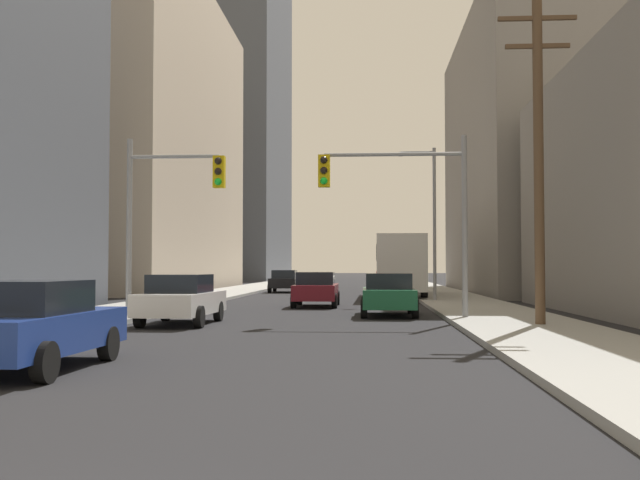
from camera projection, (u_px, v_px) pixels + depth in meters
name	position (u px, v px, depth m)	size (l,w,h in m)	color
sidewalk_left	(243.00, 289.00, 53.76)	(3.84, 160.00, 0.15)	#9E9E99
sidewalk_right	(429.00, 290.00, 52.87)	(3.84, 160.00, 0.15)	#9E9E99
city_bus	(399.00, 264.00, 41.44)	(2.68, 11.53, 3.40)	silver
sedan_blue	(30.00, 325.00, 12.30)	(1.95, 4.26, 1.52)	navy
sedan_white	(181.00, 299.00, 22.19)	(1.96, 4.27, 1.52)	white
sedan_green	(388.00, 294.00, 26.01)	(1.95, 4.20, 1.52)	#195938
sedan_maroon	(316.00, 289.00, 32.05)	(1.95, 4.20, 1.52)	maroon
sedan_black	(285.00, 281.00, 50.12)	(1.95, 4.21, 1.52)	black
traffic_signal_near_left	(170.00, 198.00, 24.11)	(3.29, 0.44, 6.00)	gray
traffic_signal_near_right	(399.00, 194.00, 23.62)	(4.81, 0.44, 6.00)	gray
utility_pole_right	(539.00, 152.00, 20.57)	(2.20, 0.28, 9.41)	brown
street_lamp_right	(428.00, 210.00, 35.20)	(1.98, 0.32, 7.50)	gray
building_left_mid_office	(55.00, 141.00, 56.80)	(24.42, 29.69, 23.05)	#B7A893
building_left_far_tower	(195.00, 55.00, 98.19)	(23.32, 27.64, 60.56)	#4C515B
building_right_mid_block	(627.00, 157.00, 49.69)	(21.91, 25.28, 18.51)	gray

